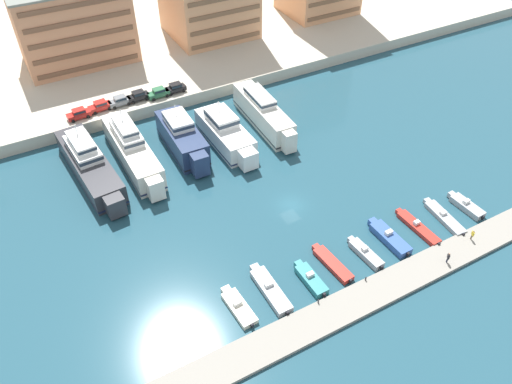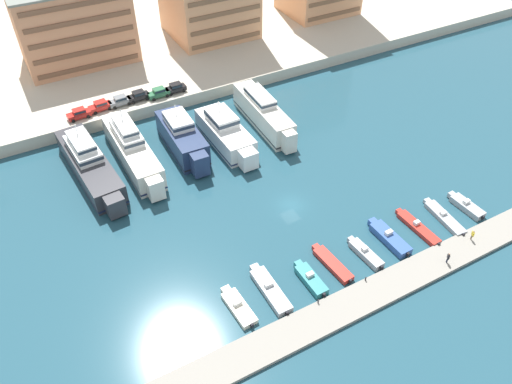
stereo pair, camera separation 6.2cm
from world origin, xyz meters
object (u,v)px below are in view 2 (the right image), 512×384
object	(u,v)px
yacht_ivory_left	(132,149)
car_green_center	(159,92)
yacht_charcoal_far_left	(89,164)
pedestrian_mid_deck	(448,257)
motorboat_blue_center_right	(389,238)
motorboat_grey_right	(444,217)
motorboat_grey_far_right	(466,206)
motorboat_teal_mid_left	(310,279)
yacht_ivory_center	(264,113)
motorboat_red_mid_right	(418,227)
car_red_far_left	(79,113)
car_black_center_right	(175,88)
motorboat_grey_left	(270,289)
car_black_center_left	(138,95)
car_red_left	(100,105)
yacht_white_center_left	(226,133)
motorboat_red_center_left	(332,264)
car_grey_mid_left	(120,101)
yacht_navy_mid_left	(183,138)
pedestrian_near_edge	(473,234)
motorboat_cream_far_left	(238,307)

from	to	relation	value
yacht_ivory_left	car_green_center	bearing A→B (deg)	54.40
yacht_charcoal_far_left	pedestrian_mid_deck	size ratio (longest dim) A/B	13.46
motorboat_blue_center_right	car_green_center	xyz separation A→B (m)	(-15.78, 48.02, 2.78)
motorboat_grey_right	motorboat_grey_far_right	bearing A→B (deg)	1.98
motorboat_teal_mid_left	pedestrian_mid_deck	xyz separation A→B (m)	(17.44, -6.33, 1.03)
yacht_ivory_center	car_green_center	bearing A→B (deg)	135.00
motorboat_red_mid_right	car_red_far_left	distance (m)	60.14
car_black_center_right	car_green_center	bearing A→B (deg)	-177.07
motorboat_grey_far_right	car_red_far_left	distance (m)	66.26
car_green_center	yacht_ivory_left	bearing A→B (deg)	-125.60
motorboat_grey_left	car_black_center_left	bearing A→B (deg)	90.55
motorboat_blue_center_right	car_red_left	bearing A→B (deg)	118.66
yacht_white_center_left	car_green_center	bearing A→B (deg)	109.90
yacht_ivory_left	car_red_far_left	distance (m)	14.60
yacht_ivory_left	car_red_far_left	size ratio (longest dim) A/B	5.32
motorboat_red_center_left	car_grey_mid_left	distance (m)	50.54
motorboat_red_mid_right	car_red_left	xyz separation A→B (m)	(-31.70, 49.02, 2.97)
motorboat_red_center_left	motorboat_grey_right	distance (m)	19.45
yacht_navy_mid_left	motorboat_grey_far_right	world-z (taller)	yacht_navy_mid_left
car_black_center_left	pedestrian_near_edge	world-z (taller)	car_black_center_left
car_red_left	car_grey_mid_left	distance (m)	3.63
motorboat_red_mid_right	car_red_left	bearing A→B (deg)	122.89
pedestrian_near_edge	pedestrian_mid_deck	bearing A→B (deg)	-166.54
yacht_navy_mid_left	yacht_white_center_left	distance (m)	7.43
yacht_ivory_left	car_green_center	size ratio (longest dim) A/B	5.38
yacht_white_center_left	car_grey_mid_left	world-z (taller)	yacht_white_center_left
car_red_left	motorboat_red_center_left	bearing A→B (deg)	-70.72
motorboat_grey_left	yacht_ivory_center	bearing A→B (deg)	61.90
pedestrian_near_edge	motorboat_blue_center_right	bearing A→B (deg)	149.97
yacht_charcoal_far_left	motorboat_cream_far_left	world-z (taller)	yacht_charcoal_far_left
yacht_charcoal_far_left	motorboat_red_mid_right	bearing A→B (deg)	-42.38
motorboat_red_center_left	car_red_far_left	bearing A→B (deg)	113.74
motorboat_teal_mid_left	car_red_left	world-z (taller)	car_red_left
yacht_charcoal_far_left	motorboat_grey_far_right	world-z (taller)	yacht_charcoal_far_left
car_green_center	car_black_center_right	xyz separation A→B (m)	(3.42, 0.18, 0.00)
car_red_far_left	motorboat_blue_center_right	bearing A→B (deg)	-57.40
yacht_navy_mid_left	motorboat_blue_center_right	bearing A→B (deg)	-62.94
motorboat_red_mid_right	car_red_far_left	size ratio (longest dim) A/B	1.98
motorboat_grey_far_right	car_black_center_right	bearing A→B (deg)	118.83
motorboat_grey_left	pedestrian_mid_deck	xyz separation A→B (m)	(22.82, -7.42, 1.07)
yacht_white_center_left	motorboat_red_center_left	distance (m)	31.61
yacht_charcoal_far_left	motorboat_red_mid_right	world-z (taller)	yacht_charcoal_far_left
car_black_center_left	motorboat_teal_mid_left	bearing A→B (deg)	-83.27
yacht_navy_mid_left	motorboat_blue_center_right	distance (m)	37.55
motorboat_cream_far_left	motorboat_grey_left	size ratio (longest dim) A/B	0.79
motorboat_grey_right	motorboat_teal_mid_left	bearing A→B (deg)	-179.56
yacht_ivory_center	motorboat_grey_left	world-z (taller)	yacht_ivory_center
yacht_white_center_left	motorboat_blue_center_right	world-z (taller)	yacht_white_center_left
yacht_navy_mid_left	motorboat_grey_right	xyz separation A→B (m)	(26.89, -33.99, -2.11)
yacht_ivory_left	motorboat_grey_right	xyz separation A→B (m)	(35.39, -34.96, -2.18)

